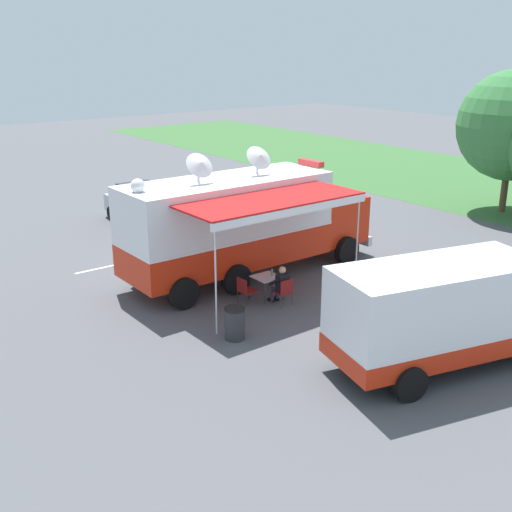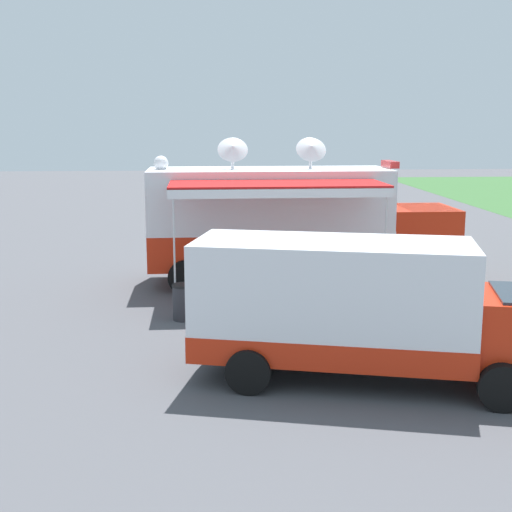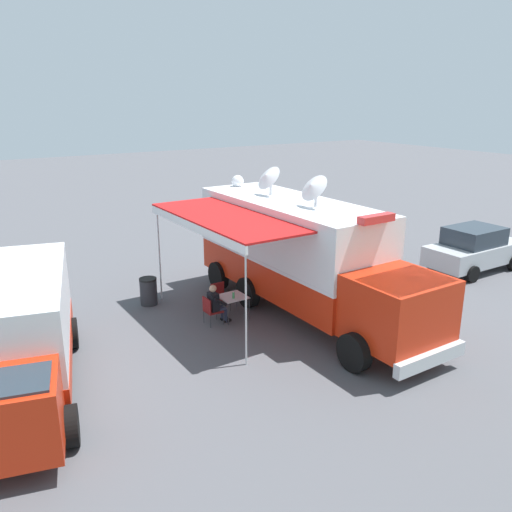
{
  "view_description": "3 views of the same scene",
  "coord_description": "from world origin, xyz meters",
  "px_view_note": "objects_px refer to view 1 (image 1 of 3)",
  "views": [
    {
      "loc": [
        16.7,
        -11.41,
        7.62
      ],
      "look_at": [
        2.22,
        -0.47,
        1.53
      ],
      "focal_mm": 44.06,
      "sensor_mm": 36.0,
      "label": 1
    },
    {
      "loc": [
        20.89,
        -1.87,
        4.91
      ],
      "look_at": [
        1.48,
        -0.49,
        1.13
      ],
      "focal_mm": 48.92,
      "sensor_mm": 36.0,
      "label": 2
    },
    {
      "loc": [
        9.61,
        13.06,
        6.62
      ],
      "look_at": [
        0.7,
        -0.9,
        1.55
      ],
      "focal_mm": 36.69,
      "sensor_mm": 36.0,
      "label": 3
    }
  ],
  "objects_px": {
    "folding_chair_at_table": "(284,290)",
    "support_truck": "(453,313)",
    "car_behind_truck": "(142,204)",
    "seated_responder": "(280,284)",
    "folding_table": "(267,278)",
    "command_truck": "(246,221)",
    "trash_bin": "(235,323)",
    "water_bottle": "(272,273)",
    "folding_chair_beside_table": "(245,289)"
  },
  "relations": [
    {
      "from": "folding_chair_beside_table",
      "to": "folding_table",
      "type": "bearing_deg",
      "value": 90.0
    },
    {
      "from": "folding_chair_beside_table",
      "to": "car_behind_truck",
      "type": "height_order",
      "value": "car_behind_truck"
    },
    {
      "from": "water_bottle",
      "to": "trash_bin",
      "type": "bearing_deg",
      "value": -57.22
    },
    {
      "from": "folding_chair_at_table",
      "to": "seated_responder",
      "type": "height_order",
      "value": "seated_responder"
    },
    {
      "from": "folding_table",
      "to": "car_behind_truck",
      "type": "relative_size",
      "value": 0.19
    },
    {
      "from": "command_truck",
      "to": "support_truck",
      "type": "distance_m",
      "value": 8.32
    },
    {
      "from": "folding_table",
      "to": "folding_chair_beside_table",
      "type": "bearing_deg",
      "value": -90.0
    },
    {
      "from": "support_truck",
      "to": "car_behind_truck",
      "type": "distance_m",
      "value": 16.6
    },
    {
      "from": "folding_chair_at_table",
      "to": "seated_responder",
      "type": "bearing_deg",
      "value": -179.61
    },
    {
      "from": "command_truck",
      "to": "support_truck",
      "type": "height_order",
      "value": "command_truck"
    },
    {
      "from": "trash_bin",
      "to": "command_truck",
      "type": "bearing_deg",
      "value": 140.31
    },
    {
      "from": "seated_responder",
      "to": "support_truck",
      "type": "bearing_deg",
      "value": 9.56
    },
    {
      "from": "folding_table",
      "to": "trash_bin",
      "type": "relative_size",
      "value": 0.89
    },
    {
      "from": "car_behind_truck",
      "to": "trash_bin",
      "type": "bearing_deg",
      "value": -16.12
    },
    {
      "from": "folding_table",
      "to": "car_behind_truck",
      "type": "bearing_deg",
      "value": 174.33
    },
    {
      "from": "folding_chair_beside_table",
      "to": "command_truck",
      "type": "bearing_deg",
      "value": 143.09
    },
    {
      "from": "water_bottle",
      "to": "seated_responder",
      "type": "relative_size",
      "value": 0.18
    },
    {
      "from": "water_bottle",
      "to": "seated_responder",
      "type": "bearing_deg",
      "value": -11.77
    },
    {
      "from": "command_truck",
      "to": "water_bottle",
      "type": "bearing_deg",
      "value": -14.7
    },
    {
      "from": "folding_table",
      "to": "support_truck",
      "type": "distance_m",
      "value": 6.3
    },
    {
      "from": "folding_table",
      "to": "trash_bin",
      "type": "xyz_separation_m",
      "value": [
        1.77,
        -2.49,
        -0.22
      ]
    },
    {
      "from": "trash_bin",
      "to": "support_truck",
      "type": "distance_m",
      "value": 5.69
    },
    {
      "from": "command_truck",
      "to": "trash_bin",
      "type": "bearing_deg",
      "value": -39.69
    },
    {
      "from": "seated_responder",
      "to": "support_truck",
      "type": "xyz_separation_m",
      "value": [
        5.57,
        0.94,
        0.73
      ]
    },
    {
      "from": "folding_chair_at_table",
      "to": "support_truck",
      "type": "relative_size",
      "value": 0.12
    },
    {
      "from": "command_truck",
      "to": "seated_responder",
      "type": "height_order",
      "value": "command_truck"
    },
    {
      "from": "seated_responder",
      "to": "folding_chair_at_table",
      "type": "bearing_deg",
      "value": 0.39
    },
    {
      "from": "water_bottle",
      "to": "folding_chair_beside_table",
      "type": "relative_size",
      "value": 0.26
    },
    {
      "from": "trash_bin",
      "to": "water_bottle",
      "type": "bearing_deg",
      "value": 122.78
    },
    {
      "from": "command_truck",
      "to": "seated_responder",
      "type": "bearing_deg",
      "value": -14.11
    },
    {
      "from": "command_truck",
      "to": "car_behind_truck",
      "type": "distance_m",
      "value": 8.37
    },
    {
      "from": "seated_responder",
      "to": "trash_bin",
      "type": "distance_m",
      "value": 2.8
    },
    {
      "from": "seated_responder",
      "to": "support_truck",
      "type": "distance_m",
      "value": 5.7
    },
    {
      "from": "trash_bin",
      "to": "support_truck",
      "type": "bearing_deg",
      "value": 38.23
    },
    {
      "from": "folding_table",
      "to": "support_truck",
      "type": "xyz_separation_m",
      "value": [
        6.18,
        0.99,
        0.71
      ]
    },
    {
      "from": "folding_table",
      "to": "folding_chair_at_table",
      "type": "distance_m",
      "value": 0.82
    },
    {
      "from": "support_truck",
      "to": "folding_table",
      "type": "bearing_deg",
      "value": -170.89
    },
    {
      "from": "folding_chair_beside_table",
      "to": "trash_bin",
      "type": "xyz_separation_m",
      "value": [
        1.77,
        -1.64,
        -0.06
      ]
    },
    {
      "from": "trash_bin",
      "to": "seated_responder",
      "type": "bearing_deg",
      "value": 114.55
    },
    {
      "from": "command_truck",
      "to": "car_behind_truck",
      "type": "height_order",
      "value": "command_truck"
    },
    {
      "from": "car_behind_truck",
      "to": "folding_table",
      "type": "bearing_deg",
      "value": -5.67
    },
    {
      "from": "folding_table",
      "to": "folding_chair_beside_table",
      "type": "height_order",
      "value": "folding_chair_beside_table"
    },
    {
      "from": "water_bottle",
      "to": "folding_table",
      "type": "bearing_deg",
      "value": -110.36
    },
    {
      "from": "trash_bin",
      "to": "car_behind_truck",
      "type": "distance_m",
      "value": 12.68
    },
    {
      "from": "command_truck",
      "to": "car_behind_truck",
      "type": "relative_size",
      "value": 2.26
    },
    {
      "from": "folding_table",
      "to": "car_behind_truck",
      "type": "xyz_separation_m",
      "value": [
        -10.41,
        1.03,
        0.21
      ]
    },
    {
      "from": "support_truck",
      "to": "seated_responder",
      "type": "bearing_deg",
      "value": -170.44
    },
    {
      "from": "car_behind_truck",
      "to": "seated_responder",
      "type": "bearing_deg",
      "value": -5.09
    },
    {
      "from": "folding_table",
      "to": "folding_chair_at_table",
      "type": "bearing_deg",
      "value": 3.84
    },
    {
      "from": "folding_chair_beside_table",
      "to": "trash_bin",
      "type": "distance_m",
      "value": 2.41
    }
  ]
}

